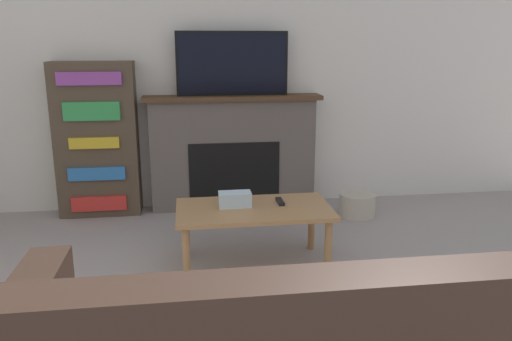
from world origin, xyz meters
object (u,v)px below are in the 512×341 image
Objects in this scene: bookshelf at (97,140)px; storage_basket at (357,205)px; coffee_table at (254,215)px; tv at (233,64)px; fireplace at (233,152)px.

bookshelf reaches higher than storage_basket.
bookshelf is (-1.22, 1.28, 0.31)m from coffee_table.
fireplace is at bearing 90.00° from tv.
bookshelf reaches higher than coffee_table.
coffee_table reaches higher than storage_basket.
storage_basket is (1.05, 0.89, -0.27)m from coffee_table.
tv is 0.94× the size of coffee_table.
fireplace is 1.22m from storage_basket.
tv is at bearing 0.11° from bookshelf.
tv reaches higher than fireplace.
tv is 1.37m from bookshelf.
tv reaches higher than coffee_table.
storage_basket is (2.27, -0.39, -0.58)m from bookshelf.
storage_basket is (1.07, -0.41, -0.43)m from fireplace.
coffee_table is at bearing -89.41° from tv.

